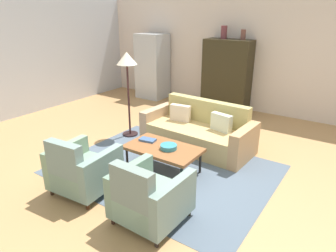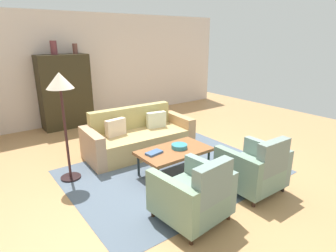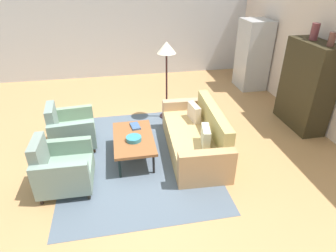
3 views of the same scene
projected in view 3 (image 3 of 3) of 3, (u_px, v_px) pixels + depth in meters
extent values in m
plane|color=tan|center=(137.00, 157.00, 5.23)|extent=(11.04, 11.04, 0.00)
cube|color=silver|center=(120.00, 30.00, 8.47)|extent=(0.12, 7.89, 2.80)
cube|color=slate|center=(137.00, 156.00, 5.25)|extent=(3.40, 2.60, 0.01)
cube|color=tan|center=(193.00, 141.00, 5.32)|extent=(1.78, 0.98, 0.42)
cube|color=tan|center=(213.00, 130.00, 5.26)|extent=(1.75, 0.26, 0.86)
cube|color=tan|center=(206.00, 168.00, 4.44)|extent=(0.22, 0.91, 0.62)
cube|color=tan|center=(184.00, 113.00, 6.10)|extent=(0.22, 0.91, 0.62)
cube|color=beige|center=(206.00, 136.00, 4.76)|extent=(0.42, 0.20, 0.32)
cube|color=beige|center=(194.00, 112.00, 5.54)|extent=(0.41, 0.17, 0.32)
cylinder|color=black|center=(146.00, 132.00, 5.65)|extent=(0.04, 0.04, 0.37)
cylinder|color=black|center=(154.00, 164.00, 4.75)|extent=(0.04, 0.04, 0.37)
cylinder|color=black|center=(118.00, 135.00, 5.56)|extent=(0.04, 0.04, 0.37)
cylinder|color=black|center=(120.00, 168.00, 4.66)|extent=(0.04, 0.04, 0.37)
cube|color=brown|center=(133.00, 138.00, 5.05)|extent=(1.20, 0.70, 0.05)
cylinder|color=#372514|center=(93.00, 132.00, 5.92)|extent=(0.05, 0.05, 0.10)
cylinder|color=#3A2414|center=(94.00, 150.00, 5.35)|extent=(0.05, 0.05, 0.10)
cylinder|color=#352014|center=(58.00, 137.00, 5.76)|extent=(0.05, 0.05, 0.10)
cylinder|color=#3B1E0F|center=(56.00, 155.00, 5.19)|extent=(0.05, 0.05, 0.10)
cube|color=gray|center=(74.00, 134.00, 5.46)|extent=(0.63, 0.84, 0.30)
cube|color=gray|center=(53.00, 126.00, 5.27)|extent=(0.57, 0.19, 0.78)
cube|color=gray|center=(73.00, 120.00, 5.68)|extent=(0.19, 0.81, 0.56)
cube|color=gray|center=(73.00, 137.00, 5.11)|extent=(0.19, 0.81, 0.56)
cylinder|color=#392A14|center=(92.00, 168.00, 4.87)|extent=(0.05, 0.05, 0.10)
cylinder|color=#29261D|center=(89.00, 196.00, 4.29)|extent=(0.05, 0.05, 0.10)
cylinder|color=#392219|center=(50.00, 172.00, 4.78)|extent=(0.05, 0.05, 0.10)
cylinder|color=black|center=(42.00, 201.00, 4.19)|extent=(0.05, 0.05, 0.10)
cube|color=gray|center=(66.00, 173.00, 4.43)|extent=(0.58, 0.81, 0.30)
cube|color=gray|center=(41.00, 163.00, 4.27)|extent=(0.56, 0.15, 0.78)
cube|color=gray|center=(68.00, 154.00, 4.66)|extent=(0.14, 0.80, 0.56)
cube|color=gray|center=(61.00, 181.00, 4.08)|extent=(0.14, 0.80, 0.56)
cylinder|color=teal|center=(134.00, 139.00, 4.93)|extent=(0.27, 0.27, 0.07)
cube|color=#3B5985|center=(135.00, 126.00, 5.35)|extent=(0.29, 0.19, 0.03)
cube|color=#302917|center=(306.00, 86.00, 5.88)|extent=(1.20, 0.50, 1.80)
cube|color=black|center=(309.00, 80.00, 6.18)|extent=(0.56, 0.01, 1.51)
cube|color=black|center=(327.00, 91.00, 5.66)|extent=(0.56, 0.01, 1.51)
cylinder|color=brown|center=(315.00, 32.00, 5.49)|extent=(0.15, 0.15, 0.32)
cylinder|color=brown|center=(332.00, 39.00, 5.08)|extent=(0.12, 0.12, 0.24)
cube|color=#B7BABF|center=(253.00, 55.00, 7.82)|extent=(0.80, 0.70, 1.85)
cylinder|color=#99999E|center=(267.00, 51.00, 7.80)|extent=(0.02, 0.02, 0.70)
cylinder|color=black|center=(167.00, 116.00, 6.64)|extent=(0.32, 0.32, 0.03)
cylinder|color=#381C1C|center=(167.00, 86.00, 6.27)|extent=(0.04, 0.04, 1.45)
cone|color=beige|center=(166.00, 47.00, 5.85)|extent=(0.40, 0.40, 0.24)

